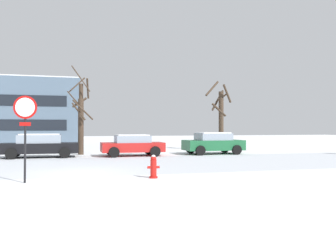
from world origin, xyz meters
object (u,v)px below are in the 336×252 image
object	(u,v)px
parked_car_black	(40,145)
stop_sign	(25,122)
fire_hydrant	(153,166)
parked_car_red	(132,145)
parked_car_green	(213,143)

from	to	relation	value
parked_car_black	stop_sign	bearing A→B (deg)	-87.31
fire_hydrant	parked_car_red	bearing A→B (deg)	85.32
parked_car_red	parked_car_green	world-z (taller)	parked_car_green
parked_car_black	parked_car_red	world-z (taller)	parked_car_black
stop_sign	parked_car_black	size ratio (longest dim) A/B	0.63
stop_sign	fire_hydrant	bearing A→B (deg)	-1.04
parked_car_black	parked_car_green	bearing A→B (deg)	-0.44
fire_hydrant	parked_car_red	distance (m)	9.84
parked_car_black	parked_car_green	size ratio (longest dim) A/B	1.13
stop_sign	parked_car_black	distance (m)	10.12
stop_sign	parked_car_green	size ratio (longest dim) A/B	0.72
parked_car_black	parked_car_red	xyz separation A→B (m)	(5.55, -0.30, -0.03)
stop_sign	fire_hydrant	world-z (taller)	stop_sign
parked_car_black	parked_car_green	xyz separation A→B (m)	(11.10, -0.08, 0.02)
stop_sign	parked_car_black	world-z (taller)	stop_sign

